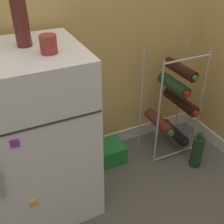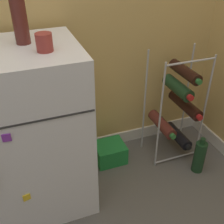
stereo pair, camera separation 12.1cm
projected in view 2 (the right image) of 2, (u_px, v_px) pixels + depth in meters
name	position (u px, v px, depth m)	size (l,w,h in m)	color
mini_fridge	(34.00, 132.00, 1.48)	(0.54, 0.54, 0.93)	white
wine_rack	(177.00, 106.00, 1.87)	(0.34, 0.33, 0.76)	#B2B2B7
soda_box	(110.00, 152.00, 1.95)	(0.20, 0.18, 0.13)	#1E7F38
fridge_top_cup	(44.00, 42.00, 1.17)	(0.07, 0.07, 0.08)	maroon
fridge_top_bottle	(20.00, 19.00, 1.22)	(0.07, 0.07, 0.25)	#56231E
loose_bottle_floor	(199.00, 157.00, 1.83)	(0.08, 0.08, 0.27)	#19381E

